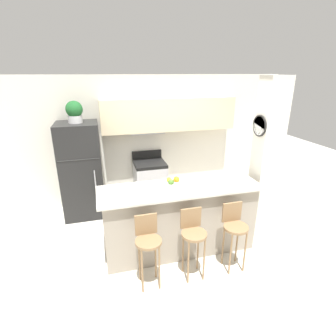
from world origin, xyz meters
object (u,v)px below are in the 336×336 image
stove_range (150,183)px  bar_stool_right (234,228)px  fruit_bowl (173,183)px  refrigerator (82,171)px  bar_stool_left (148,242)px  bar_stool_mid (193,234)px  potted_plant_on_fridge (74,112)px

stove_range → bar_stool_right: bearing=-71.6°
stove_range → fruit_bowl: size_ratio=3.89×
refrigerator → stove_range: refrigerator is taller
stove_range → fruit_bowl: (0.04, -1.52, 0.63)m
stove_range → bar_stool_left: bearing=-102.1°
fruit_bowl → stove_range: bearing=91.4°
bar_stool_mid → bar_stool_right: 0.59m
bar_stool_right → bar_stool_mid: bearing=180.0°
refrigerator → stove_range: 1.36m
bar_stool_right → potted_plant_on_fridge: bearing=133.8°
stove_range → potted_plant_on_fridge: size_ratio=2.87×
stove_range → potted_plant_on_fridge: potted_plant_on_fridge is taller
fruit_bowl → bar_stool_left: bearing=-128.0°
potted_plant_on_fridge → fruit_bowl: bearing=-47.6°
stove_range → bar_stool_left: size_ratio=1.13×
refrigerator → stove_range: (1.29, 0.06, -0.42)m
refrigerator → bar_stool_right: refrigerator is taller
bar_stool_mid → bar_stool_right: bearing=0.0°
bar_stool_left → potted_plant_on_fridge: 2.62m
stove_range → bar_stool_right: stove_range is taller
bar_stool_mid → stove_range: bearing=93.3°
bar_stool_left → bar_stool_right: same height
stove_range → bar_stool_right: (0.72, -2.16, 0.16)m
refrigerator → bar_stool_mid: refrigerator is taller
bar_stool_mid → bar_stool_right: size_ratio=1.00×
refrigerator → bar_stool_left: bearing=-68.5°
refrigerator → bar_stool_right: 2.91m
refrigerator → fruit_bowl: bearing=-47.6°
bar_stool_right → potted_plant_on_fridge: 3.19m
bar_stool_left → potted_plant_on_fridge: size_ratio=2.54×
refrigerator → bar_stool_mid: (1.42, -2.09, -0.26)m
stove_range → bar_stool_left: stove_range is taller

